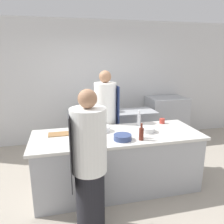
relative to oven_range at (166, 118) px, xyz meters
The scene contains 17 objects.
ground_plane 2.50m from the oven_range, 134.29° to the right, with size 16.00×16.00×0.00m, color #A89E8E.
wall_back 1.96m from the oven_range, 167.49° to the left, with size 8.00×0.06×2.80m.
prep_counter 2.45m from the oven_range, 134.29° to the right, with size 2.52×0.93×0.88m.
pass_counter 1.50m from the oven_range, 161.24° to the right, with size 1.72×0.56×0.88m.
oven_range is the anchor object (origin of this frame).
chef_at_prep_near 3.40m from the oven_range, 131.48° to the right, with size 0.41×0.39×1.70m.
chef_at_stove 2.08m from the oven_range, 148.63° to the right, with size 0.40×0.39×1.78m.
bottle_olive_oil 2.48m from the oven_range, 125.63° to the right, with size 0.06×0.06×0.19m.
bottle_vinegar 1.95m from the oven_range, 131.31° to the right, with size 0.06×0.06×0.25m.
bottle_wine 2.56m from the oven_range, 125.11° to the right, with size 0.07×0.07×0.24m.
bowl_mixing_large 2.73m from the oven_range, 145.39° to the right, with size 0.25×0.25×0.07m.
bowl_prep_small 2.65m from the oven_range, 130.44° to the right, with size 0.25×0.25×0.08m.
bowl_ceramic_blue 2.20m from the oven_range, 125.05° to the right, with size 0.23×0.23×0.07m.
bowl_wooden_salad 2.50m from the oven_range, 140.38° to the right, with size 0.25×0.25×0.08m.
cup 1.70m from the oven_range, 120.07° to the right, with size 0.09×0.09×0.08m.
cutting_board 3.03m from the oven_range, 148.41° to the right, with size 0.32×0.19×0.01m.
stockpot 1.66m from the oven_range, 165.23° to the right, with size 0.24×0.24×0.22m.
Camera 1 is at (-0.79, -2.97, 2.03)m, focal length 35.00 mm.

